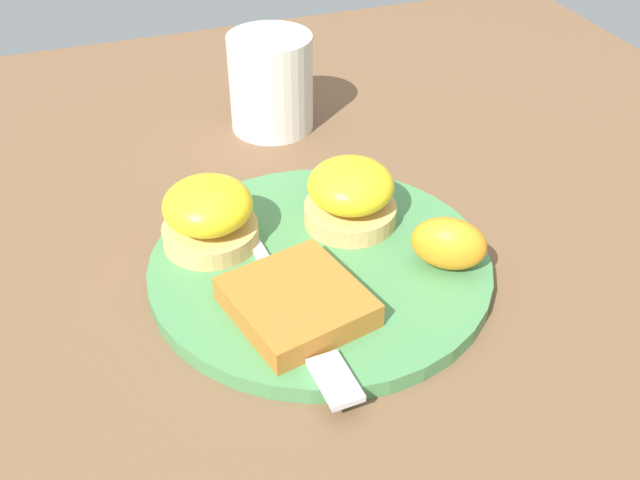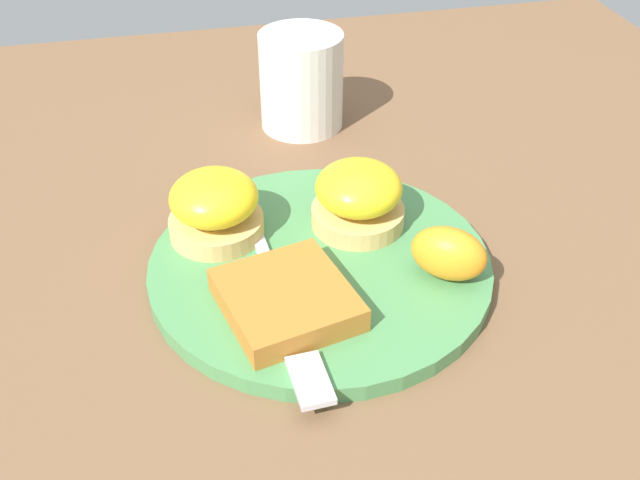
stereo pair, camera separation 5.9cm
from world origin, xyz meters
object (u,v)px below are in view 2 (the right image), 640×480
Objects in this scene: orange_wedge at (449,254)px; fork at (284,309)px; sandwich_benedict_left at (358,197)px; sandwich_benedict_right at (215,207)px; hashbrown_patty at (286,299)px; cup at (301,80)px.

fork is (-0.01, 0.13, -0.02)m from orange_wedge.
sandwich_benedict_left is at bearing -40.76° from fork.
hashbrown_patty is at bearing -159.53° from sandwich_benedict_right.
sandwich_benedict_right is at bearing 84.11° from sandwich_benedict_left.
orange_wedge is (0.01, -0.13, 0.01)m from hashbrown_patty.
sandwich_benedict_left is at bearing -40.35° from hashbrown_patty.
sandwich_benedict_right is 1.33× the size of orange_wedge.
fork is at bearing 166.01° from cup.
hashbrown_patty is at bearing -59.29° from fork.
fork is at bearing 95.49° from orange_wedge.
hashbrown_patty is at bearing 139.65° from sandwich_benedict_left.
sandwich_benedict_left is 1.00× the size of sandwich_benedict_right.
orange_wedge is 0.13m from fork.
fork is 0.32m from cup.
sandwich_benedict_left is at bearing -178.56° from cup.
sandwich_benedict_left and sandwich_benedict_right have the same top height.
sandwich_benedict_right is 0.11m from hashbrown_patty.
cup is at bearing 1.44° from sandwich_benedict_left.
cup reaches higher than sandwich_benedict_left.
sandwich_benedict_left is 0.35× the size of fork.
sandwich_benedict_right is at bearing 150.38° from cup.
cup reaches higher than fork.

